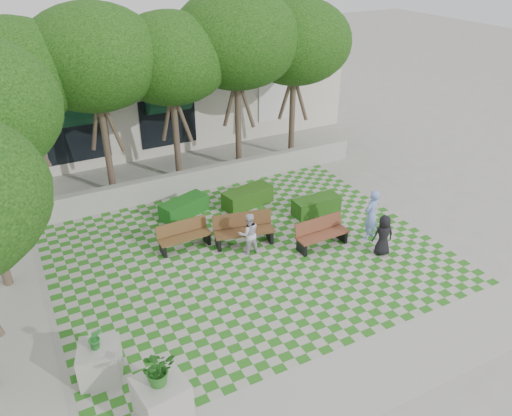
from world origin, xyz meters
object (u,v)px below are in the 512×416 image
person_blue (371,215)px  person_white (249,233)px  bench_east (321,234)px  planter_back (100,361)px  hedge_east (316,205)px  hedge_midleft (184,207)px  person_dark (383,235)px  hedge_midright (248,197)px  planter_front (161,392)px  bench_west (184,236)px  bench_mid (244,230)px

person_blue → person_white: (-4.03, 1.09, -0.19)m
bench_east → planter_back: 8.04m
person_white → person_blue: bearing=175.4°
planter_back → hedge_east: bearing=25.9°
hedge_midleft → person_dark: person_dark is taller
person_dark → person_white: bearing=-13.2°
bench_east → person_dark: bearing=-42.9°
hedge_midright → planter_front: size_ratio=1.08×
planter_front → person_dark: (8.22, 2.72, -0.03)m
hedge_midleft → person_blue: 6.69m
hedge_midright → person_blue: person_blue is taller
hedge_east → planter_front: bearing=-142.8°
bench_east → planter_front: bearing=-150.7°
hedge_midleft → bench_west: bearing=-110.1°
hedge_east → bench_mid: bearing=-169.5°
hedge_east → person_blue: person_blue is taller
person_blue → person_dark: size_ratio=1.29×
planter_front → hedge_midright: bearing=52.6°
hedge_east → hedge_midleft: bearing=154.6°
hedge_midright → person_dark: person_dark is taller
hedge_east → person_blue: (0.65, -2.26, 0.58)m
person_blue → planter_front: bearing=4.1°
bench_west → planter_back: size_ratio=1.15×
hedge_midleft → planter_front: 8.75m
planter_front → person_blue: bearing=23.4°
person_white → hedge_midleft: bearing=-62.2°
hedge_midleft → person_dark: (4.78, -5.31, 0.38)m
bench_east → bench_west: bench_east is taller
bench_mid → hedge_midright: (1.30, 2.31, -0.17)m
person_white → bench_mid: bearing=-88.7°
hedge_midleft → planter_front: (-3.44, -8.03, 0.41)m
planter_back → person_dark: size_ratio=1.09×
person_blue → bench_west: bearing=-41.3°
person_blue → hedge_east: bearing=-93.4°
hedge_midright → planter_back: planter_back is taller
bench_west → person_blue: person_blue is taller
bench_east → hedge_midright: bench_east is taller
hedge_east → person_dark: person_dark is taller
planter_front → person_white: planter_front is taller
person_dark → bench_east: bearing=-26.0°
hedge_midleft → bench_east: bearing=-50.5°
planter_back → person_white: 6.22m
hedge_east → person_white: (-3.38, -1.18, 0.40)m
bench_west → person_dark: (5.53, -3.29, 0.26)m
hedge_midleft → planter_back: (-4.37, -6.36, 0.19)m
hedge_midleft → person_white: bearing=-72.7°
hedge_east → hedge_midright: 2.62m
bench_west → planter_front: 6.59m
hedge_midright → person_blue: size_ratio=1.08×
planter_back → hedge_midright: bearing=41.3°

